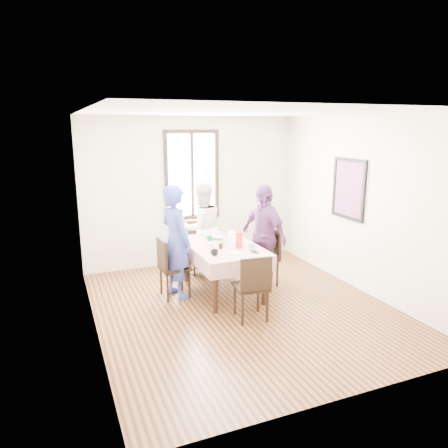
{
  "coord_description": "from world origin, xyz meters",
  "views": [
    {
      "loc": [
        -2.37,
        -5.08,
        2.54
      ],
      "look_at": [
        -0.05,
        0.58,
        1.1
      ],
      "focal_mm": 33.84,
      "sensor_mm": 36.0,
      "label": 1
    }
  ],
  "objects_px": {
    "chair_left": "(175,267)",
    "chair_right": "(263,258)",
    "chair_near": "(251,286)",
    "person_right": "(263,236)",
    "person_far": "(202,228)",
    "chair_far": "(201,247)",
    "dining_table": "(223,269)",
    "person_left": "(175,242)"
  },
  "relations": [
    {
      "from": "dining_table",
      "to": "person_left",
      "type": "relative_size",
      "value": 0.84
    },
    {
      "from": "chair_right",
      "to": "chair_near",
      "type": "bearing_deg",
      "value": 146.63
    },
    {
      "from": "dining_table",
      "to": "person_far",
      "type": "bearing_deg",
      "value": 90.0
    },
    {
      "from": "person_left",
      "to": "person_right",
      "type": "relative_size",
      "value": 1.04
    },
    {
      "from": "person_far",
      "to": "person_right",
      "type": "xyz_separation_m",
      "value": [
        0.71,
        -0.93,
        0.02
      ]
    },
    {
      "from": "chair_far",
      "to": "person_right",
      "type": "distance_m",
      "value": 1.24
    },
    {
      "from": "chair_near",
      "to": "person_left",
      "type": "distance_m",
      "value": 1.39
    },
    {
      "from": "chair_right",
      "to": "chair_far",
      "type": "bearing_deg",
      "value": 39.07
    },
    {
      "from": "dining_table",
      "to": "chair_left",
      "type": "xyz_separation_m",
      "value": [
        -0.73,
        0.14,
        0.08
      ]
    },
    {
      "from": "chair_far",
      "to": "person_far",
      "type": "relative_size",
      "value": 0.57
    },
    {
      "from": "chair_left",
      "to": "person_left",
      "type": "bearing_deg",
      "value": 87.7
    },
    {
      "from": "chair_far",
      "to": "chair_near",
      "type": "distance_m",
      "value": 1.98
    },
    {
      "from": "dining_table",
      "to": "chair_right",
      "type": "relative_size",
      "value": 1.58
    },
    {
      "from": "dining_table",
      "to": "person_right",
      "type": "relative_size",
      "value": 0.88
    },
    {
      "from": "person_far",
      "to": "person_right",
      "type": "distance_m",
      "value": 1.17
    },
    {
      "from": "chair_right",
      "to": "person_left",
      "type": "distance_m",
      "value": 1.49
    },
    {
      "from": "chair_right",
      "to": "chair_far",
      "type": "relative_size",
      "value": 1.0
    },
    {
      "from": "person_left",
      "to": "person_far",
      "type": "xyz_separation_m",
      "value": [
        0.71,
        0.84,
        -0.05
      ]
    },
    {
      "from": "person_far",
      "to": "person_left",
      "type": "bearing_deg",
      "value": 43.65
    },
    {
      "from": "chair_far",
      "to": "chair_near",
      "type": "height_order",
      "value": "same"
    },
    {
      "from": "chair_right",
      "to": "person_right",
      "type": "xyz_separation_m",
      "value": [
        -0.02,
        0.0,
        0.37
      ]
    },
    {
      "from": "chair_far",
      "to": "person_left",
      "type": "relative_size",
      "value": 0.53
    },
    {
      "from": "person_right",
      "to": "dining_table",
      "type": "bearing_deg",
      "value": -100.44
    },
    {
      "from": "dining_table",
      "to": "chair_far",
      "type": "xyz_separation_m",
      "value": [
        -0.0,
        0.99,
        0.08
      ]
    },
    {
      "from": "chair_far",
      "to": "person_right",
      "type": "height_order",
      "value": "person_right"
    },
    {
      "from": "chair_near",
      "to": "person_right",
      "type": "distance_m",
      "value": 1.31
    },
    {
      "from": "chair_left",
      "to": "chair_right",
      "type": "height_order",
      "value": "same"
    },
    {
      "from": "chair_near",
      "to": "person_right",
      "type": "xyz_separation_m",
      "value": [
        0.71,
        1.04,
        0.37
      ]
    },
    {
      "from": "chair_right",
      "to": "chair_near",
      "type": "distance_m",
      "value": 1.26
    },
    {
      "from": "chair_left",
      "to": "person_far",
      "type": "bearing_deg",
      "value": 136.83
    },
    {
      "from": "chair_right",
      "to": "person_left",
      "type": "height_order",
      "value": "person_left"
    },
    {
      "from": "chair_right",
      "to": "person_far",
      "type": "bearing_deg",
      "value": 39.61
    },
    {
      "from": "person_right",
      "to": "chair_near",
      "type": "bearing_deg",
      "value": -48.35
    },
    {
      "from": "chair_far",
      "to": "person_right",
      "type": "xyz_separation_m",
      "value": [
        0.71,
        -0.95,
        0.37
      ]
    },
    {
      "from": "person_far",
      "to": "chair_far",
      "type": "bearing_deg",
      "value": -96.25
    },
    {
      "from": "chair_near",
      "to": "person_right",
      "type": "height_order",
      "value": "person_right"
    },
    {
      "from": "chair_left",
      "to": "chair_right",
      "type": "distance_m",
      "value": 1.45
    },
    {
      "from": "chair_left",
      "to": "chair_near",
      "type": "height_order",
      "value": "same"
    },
    {
      "from": "dining_table",
      "to": "chair_right",
      "type": "distance_m",
      "value": 0.73
    },
    {
      "from": "chair_right",
      "to": "chair_far",
      "type": "distance_m",
      "value": 1.19
    },
    {
      "from": "chair_near",
      "to": "person_left",
      "type": "height_order",
      "value": "person_left"
    },
    {
      "from": "chair_left",
      "to": "person_far",
      "type": "distance_m",
      "value": 1.16
    }
  ]
}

